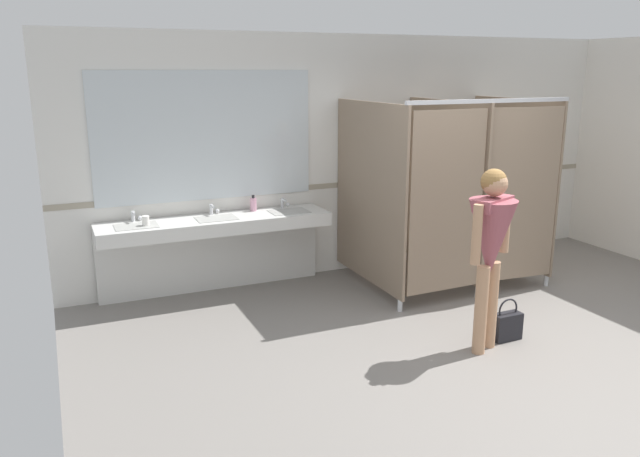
{
  "coord_description": "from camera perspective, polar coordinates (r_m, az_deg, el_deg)",
  "views": [
    {
      "loc": [
        -3.52,
        -4.05,
        2.38
      ],
      "look_at": [
        -1.53,
        0.48,
        1.11
      ],
      "focal_mm": 34.97,
      "sensor_mm": 36.0,
      "label": 1
    }
  ],
  "objects": [
    {
      "name": "paper_cup",
      "position": [
        6.43,
        -15.66,
        0.68
      ],
      "size": [
        0.07,
        0.07,
        0.1
      ],
      "primitive_type": "cylinder",
      "color": "white",
      "rests_on": "vanity_counter"
    },
    {
      "name": "soap_dispenser",
      "position": [
        6.89,
        -6.12,
        2.23
      ],
      "size": [
        0.07,
        0.07,
        0.18
      ],
      "color": "#D899B2",
      "rests_on": "vanity_counter"
    },
    {
      "name": "handbag",
      "position": [
        5.92,
        16.72,
        -8.48
      ],
      "size": [
        0.27,
        0.12,
        0.39
      ],
      "color": "black",
      "rests_on": "ground_plane"
    },
    {
      "name": "wall_back_tile_band",
      "position": [
        7.55,
        4.47,
        4.22
      ],
      "size": [
        7.23,
        0.01,
        0.06
      ],
      "primitive_type": "cube",
      "color": "#9E937F",
      "rests_on": "wall_back"
    },
    {
      "name": "person_standing",
      "position": [
        5.39,
        15.37,
        -0.93
      ],
      "size": [
        0.53,
        0.52,
        1.59
      ],
      "color": "tan",
      "rests_on": "ground_plane"
    },
    {
      "name": "vanity_counter",
      "position": [
        6.77,
        -9.63,
        -0.8
      ],
      "size": [
        2.44,
        0.54,
        0.97
      ],
      "color": "silver",
      "rests_on": "ground_plane"
    },
    {
      "name": "ground_plane",
      "position": [
        5.89,
        15.96,
        -10.55
      ],
      "size": [
        7.23,
        5.61,
        0.1
      ],
      "primitive_type": "cube",
      "color": "gray"
    },
    {
      "name": "mirror_panel",
      "position": [
        6.76,
        -10.42,
        8.31
      ],
      "size": [
        2.34,
        0.02,
        1.36
      ],
      "primitive_type": "cube",
      "color": "silver",
      "rests_on": "wall_back"
    },
    {
      "name": "wall_back",
      "position": [
        7.56,
        4.29,
        6.79
      ],
      "size": [
        7.23,
        0.12,
        2.77
      ],
      "primitive_type": "cube",
      "color": "silver",
      "rests_on": "ground_plane"
    },
    {
      "name": "bathroom_stalls",
      "position": [
        7.02,
        12.22,
        3.51
      ],
      "size": [
        1.97,
        1.54,
        2.09
      ],
      "color": "#84705B",
      "rests_on": "ground_plane"
    }
  ]
}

